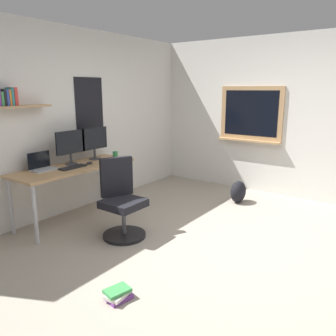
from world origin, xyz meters
name	(u,v)px	position (x,y,z in m)	size (l,w,h in m)	color
ground_plane	(222,250)	(0.00, 0.00, 0.00)	(5.20, 5.20, 0.00)	#9E9384
wall_back	(72,121)	(-0.01, 2.45, 1.30)	(5.00, 0.30, 2.60)	silver
wall_right	(294,118)	(2.45, 0.03, 1.30)	(0.22, 5.00, 2.60)	silver
desk	(75,171)	(-0.32, 2.06, 0.68)	(1.69, 0.63, 0.75)	tan
office_chair	(121,203)	(-0.35, 1.18, 0.41)	(0.54, 0.56, 0.95)	black
laptop	(42,166)	(-0.71, 2.21, 0.80)	(0.31, 0.21, 0.23)	#ADAFB5
monitor_primary	(71,145)	(-0.28, 2.16, 1.02)	(0.46, 0.17, 0.46)	#38383D
monitor_secondary	(94,141)	(0.14, 2.16, 1.02)	(0.46, 0.17, 0.46)	#38383D
keyboard	(73,167)	(-0.41, 1.98, 0.76)	(0.37, 0.13, 0.02)	black
computer_mouse	(89,163)	(-0.13, 1.98, 0.77)	(0.10, 0.06, 0.03)	#262628
coffee_mug	(115,154)	(0.42, 2.03, 0.79)	(0.08, 0.08, 0.09)	#338C4C
backpack	(238,192)	(1.62, 0.55, 0.17)	(0.32, 0.22, 0.35)	black
book_stack_on_floor	(118,294)	(-1.33, 0.30, 0.05)	(0.24, 0.21, 0.09)	#7A3D99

